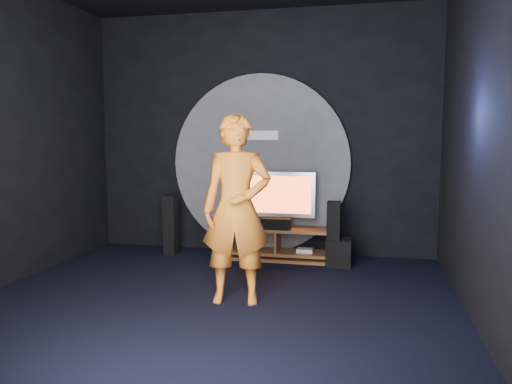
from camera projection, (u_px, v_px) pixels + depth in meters
The scene contains 13 objects.
floor at pixel (209, 306), 5.04m from camera, with size 5.00×5.00×0.00m, color black.
back_wall at pixel (261, 133), 7.27m from camera, with size 5.00×0.04×3.50m, color black.
front_wall at pixel (47, 126), 2.42m from camera, with size 5.00×0.04×3.50m, color black.
right_wall at pixel (484, 131), 4.30m from camera, with size 0.04×5.00×3.50m, color black.
wall_disc_panel at pixel (260, 164), 7.26m from camera, with size 2.60×0.11×2.60m.
media_console at pixel (278, 246), 6.93m from camera, with size 1.48×0.45×0.45m.
tv at pixel (279, 197), 6.92m from camera, with size 1.01×0.22×0.77m.
center_speaker at pixel (276, 224), 6.75m from camera, with size 0.40×0.15×0.15m, color black.
remote at pixel (243, 227), 6.89m from camera, with size 0.18×0.05×0.02m, color black.
tower_speaker_left at pixel (171, 225), 7.21m from camera, with size 0.17×0.19×0.86m, color black.
tower_speaker_right at pixel (333, 234), 6.52m from camera, with size 0.17×0.19×0.86m, color black.
subwoofer at pixel (339, 252), 6.58m from camera, with size 0.33×0.33×0.36m, color black.
player at pixel (237, 209), 5.07m from camera, with size 0.71×0.46×1.93m, color orange.
Camera 1 is at (1.52, -4.66, 1.70)m, focal length 35.00 mm.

